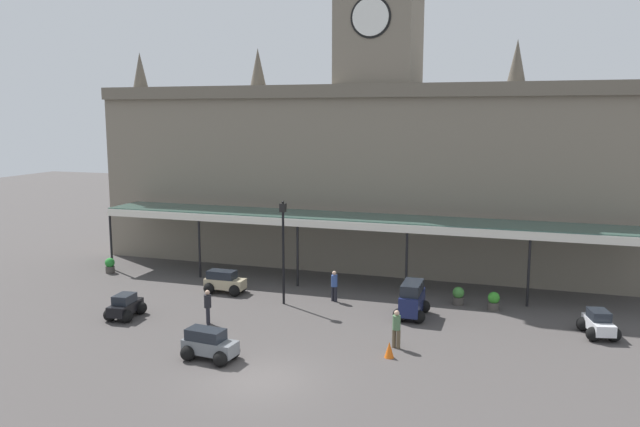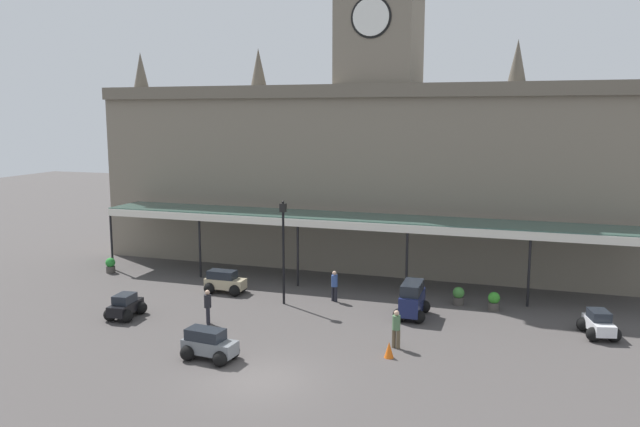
{
  "view_description": "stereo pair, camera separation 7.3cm",
  "coord_description": "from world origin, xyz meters",
  "px_view_note": "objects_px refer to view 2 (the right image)",
  "views": [
    {
      "loc": [
        9.13,
        -20.72,
        9.89
      ],
      "look_at": [
        0.0,
        7.25,
        5.26
      ],
      "focal_mm": 35.42,
      "sensor_mm": 36.0,
      "label": 1
    },
    {
      "loc": [
        9.2,
        -20.7,
        9.89
      ],
      "look_at": [
        0.0,
        7.25,
        5.26
      ],
      "focal_mm": 35.42,
      "sensor_mm": 36.0,
      "label": 2
    }
  ],
  "objects_px": {
    "car_white_sedan": "(599,325)",
    "car_beige_estate": "(225,283)",
    "planter_near_kerb": "(110,265)",
    "planter_forecourt_centre": "(494,301)",
    "pedestrian_beside_cars": "(334,285)",
    "pedestrian_crossing_forecourt": "(208,306)",
    "victorian_lamppost": "(283,241)",
    "car_grey_estate": "(209,346)",
    "traffic_cone": "(389,350)",
    "planter_by_canopy": "(459,296)",
    "car_black_sedan": "(125,308)",
    "pedestrian_near_entrance": "(396,328)",
    "car_navy_van": "(412,301)"
  },
  "relations": [
    {
      "from": "car_grey_estate",
      "to": "car_black_sedan",
      "type": "bearing_deg",
      "value": 151.45
    },
    {
      "from": "planter_near_kerb",
      "to": "planter_forecourt_centre",
      "type": "bearing_deg",
      "value": -1.13
    },
    {
      "from": "pedestrian_crossing_forecourt",
      "to": "victorian_lamppost",
      "type": "distance_m",
      "value": 5.32
    },
    {
      "from": "car_navy_van",
      "to": "pedestrian_beside_cars",
      "type": "relative_size",
      "value": 1.44
    },
    {
      "from": "pedestrian_beside_cars",
      "to": "victorian_lamppost",
      "type": "bearing_deg",
      "value": -152.37
    },
    {
      "from": "car_navy_van",
      "to": "planter_near_kerb",
      "type": "bearing_deg",
      "value": 171.85
    },
    {
      "from": "traffic_cone",
      "to": "planter_by_canopy",
      "type": "relative_size",
      "value": 0.7
    },
    {
      "from": "pedestrian_crossing_forecourt",
      "to": "planter_near_kerb",
      "type": "relative_size",
      "value": 1.74
    },
    {
      "from": "pedestrian_crossing_forecourt",
      "to": "planter_near_kerb",
      "type": "xyz_separation_m",
      "value": [
        -10.58,
        6.9,
        -0.42
      ]
    },
    {
      "from": "car_beige_estate",
      "to": "planter_near_kerb",
      "type": "bearing_deg",
      "value": 168.34
    },
    {
      "from": "car_navy_van",
      "to": "car_beige_estate",
      "type": "relative_size",
      "value": 1.07
    },
    {
      "from": "pedestrian_beside_cars",
      "to": "planter_forecourt_centre",
      "type": "height_order",
      "value": "pedestrian_beside_cars"
    },
    {
      "from": "car_grey_estate",
      "to": "traffic_cone",
      "type": "height_order",
      "value": "car_grey_estate"
    },
    {
      "from": "car_beige_estate",
      "to": "pedestrian_beside_cars",
      "type": "distance_m",
      "value": 6.32
    },
    {
      "from": "car_black_sedan",
      "to": "pedestrian_crossing_forecourt",
      "type": "height_order",
      "value": "pedestrian_crossing_forecourt"
    },
    {
      "from": "car_beige_estate",
      "to": "traffic_cone",
      "type": "height_order",
      "value": "car_beige_estate"
    },
    {
      "from": "pedestrian_crossing_forecourt",
      "to": "pedestrian_near_entrance",
      "type": "bearing_deg",
      "value": -1.87
    },
    {
      "from": "car_navy_van",
      "to": "pedestrian_crossing_forecourt",
      "type": "relative_size",
      "value": 1.44
    },
    {
      "from": "car_grey_estate",
      "to": "traffic_cone",
      "type": "xyz_separation_m",
      "value": [
        6.93,
        2.47,
        -0.23
      ]
    },
    {
      "from": "car_navy_van",
      "to": "planter_near_kerb",
      "type": "height_order",
      "value": "car_navy_van"
    },
    {
      "from": "victorian_lamppost",
      "to": "planter_by_canopy",
      "type": "relative_size",
      "value": 5.71
    },
    {
      "from": "pedestrian_near_entrance",
      "to": "planter_near_kerb",
      "type": "bearing_deg",
      "value": 159.95
    },
    {
      "from": "car_black_sedan",
      "to": "traffic_cone",
      "type": "bearing_deg",
      "value": -4.52
    },
    {
      "from": "victorian_lamppost",
      "to": "traffic_cone",
      "type": "relative_size",
      "value": 8.17
    },
    {
      "from": "car_black_sedan",
      "to": "planter_forecourt_centre",
      "type": "xyz_separation_m",
      "value": [
        17.16,
        6.83,
        -0.01
      ]
    },
    {
      "from": "planter_near_kerb",
      "to": "planter_forecourt_centre",
      "type": "relative_size",
      "value": 1.0
    },
    {
      "from": "pedestrian_near_entrance",
      "to": "planter_by_canopy",
      "type": "bearing_deg",
      "value": 75.26
    },
    {
      "from": "car_black_sedan",
      "to": "planter_by_canopy",
      "type": "xyz_separation_m",
      "value": [
        15.35,
        7.23,
        -0.01
      ]
    },
    {
      "from": "car_black_sedan",
      "to": "car_beige_estate",
      "type": "relative_size",
      "value": 0.93
    },
    {
      "from": "planter_near_kerb",
      "to": "planter_by_canopy",
      "type": "relative_size",
      "value": 1.0
    },
    {
      "from": "pedestrian_beside_cars",
      "to": "pedestrian_near_entrance",
      "type": "height_order",
      "value": "same"
    },
    {
      "from": "planter_by_canopy",
      "to": "planter_forecourt_centre",
      "type": "height_order",
      "value": "same"
    },
    {
      "from": "planter_by_canopy",
      "to": "car_beige_estate",
      "type": "bearing_deg",
      "value": -172.0
    },
    {
      "from": "pedestrian_crossing_forecourt",
      "to": "traffic_cone",
      "type": "xyz_separation_m",
      "value": [
        9.09,
        -1.46,
        -0.57
      ]
    },
    {
      "from": "car_navy_van",
      "to": "car_beige_estate",
      "type": "height_order",
      "value": "car_navy_van"
    },
    {
      "from": "pedestrian_beside_cars",
      "to": "planter_forecourt_centre",
      "type": "bearing_deg",
      "value": 7.16
    },
    {
      "from": "car_black_sedan",
      "to": "car_navy_van",
      "type": "bearing_deg",
      "value": 18.53
    },
    {
      "from": "car_navy_van",
      "to": "pedestrian_crossing_forecourt",
      "type": "bearing_deg",
      "value": -155.7
    },
    {
      "from": "victorian_lamppost",
      "to": "planter_forecourt_centre",
      "type": "relative_size",
      "value": 5.71
    },
    {
      "from": "pedestrian_beside_cars",
      "to": "planter_by_canopy",
      "type": "distance_m",
      "value": 6.54
    },
    {
      "from": "traffic_cone",
      "to": "planter_near_kerb",
      "type": "height_order",
      "value": "planter_near_kerb"
    },
    {
      "from": "traffic_cone",
      "to": "planter_near_kerb",
      "type": "relative_size",
      "value": 0.7
    },
    {
      "from": "car_white_sedan",
      "to": "car_beige_estate",
      "type": "height_order",
      "value": "car_beige_estate"
    },
    {
      "from": "car_navy_van",
      "to": "pedestrian_crossing_forecourt",
      "type": "xyz_separation_m",
      "value": [
        -9.05,
        -4.09,
        0.1
      ]
    },
    {
      "from": "car_beige_estate",
      "to": "car_navy_van",
      "type": "bearing_deg",
      "value": -5.17
    },
    {
      "from": "car_white_sedan",
      "to": "pedestrian_crossing_forecourt",
      "type": "bearing_deg",
      "value": -167.16
    },
    {
      "from": "car_navy_van",
      "to": "car_grey_estate",
      "type": "bearing_deg",
      "value": -130.74
    },
    {
      "from": "car_navy_van",
      "to": "pedestrian_beside_cars",
      "type": "height_order",
      "value": "car_navy_van"
    },
    {
      "from": "car_grey_estate",
      "to": "pedestrian_near_entrance",
      "type": "relative_size",
      "value": 1.39
    },
    {
      "from": "car_white_sedan",
      "to": "pedestrian_beside_cars",
      "type": "relative_size",
      "value": 1.32
    }
  ]
}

